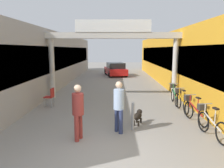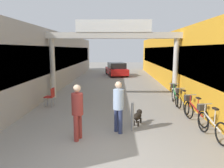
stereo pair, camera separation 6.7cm
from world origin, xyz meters
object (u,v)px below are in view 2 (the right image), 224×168
Objects in this scene: dog_on_leash at (138,116)px; pedestrian_with_dog at (118,104)px; bicycle_orange_third at (182,101)px; bollard_post_metal at (132,116)px; pedestrian_companion at (77,109)px; cafe_chair_red_nearer at (51,95)px; bicycle_red_second at (194,110)px; bicycle_green_farthest at (175,95)px; parked_car_red at (116,69)px; bicycle_silver_nearest at (210,123)px.

pedestrian_with_dog is at bearing -130.34° from dog_on_leash.
bicycle_orange_third is (2.78, 2.59, -0.53)m from pedestrian_with_dog.
bicycle_orange_third reaches higher than bollard_post_metal.
pedestrian_companion reaches higher than cafe_chair_red_nearer.
bicycle_red_second and bicycle_orange_third have the same top height.
bicycle_green_farthest is (2.81, 3.91, -0.53)m from pedestrian_with_dog.
dog_on_leash is (1.91, 1.43, -0.65)m from pedestrian_companion.
pedestrian_companion is at bearing -93.70° from parked_car_red.
pedestrian_with_dog is at bearing -154.30° from bollard_post_metal.
bicycle_orange_third is at bearing -5.41° from cafe_chair_red_nearer.
bicycle_orange_third is at bearing 40.25° from dog_on_leash.
bicycle_silver_nearest is at bearing -79.24° from parked_car_red.
parked_car_red reaches higher than bicycle_red_second.
bicycle_green_farthest is 1.77× the size of bollard_post_metal.
bicycle_silver_nearest is 1.89× the size of cafe_chair_red_nearer.
parked_car_red is at bearing 90.62° from pedestrian_with_dog.
pedestrian_companion reaches higher than bollard_post_metal.
bicycle_green_farthest is at bearing -75.58° from parked_car_red.
bollard_post_metal is at bearing 168.15° from bicycle_silver_nearest.
bicycle_orange_third is 1.00× the size of bicycle_green_farthest.
parked_car_red is (-2.95, 12.89, 0.21)m from bicycle_orange_third.
bicycle_green_farthest is at bearing 57.66° from bollard_post_metal.
parked_car_red is at bearing 104.42° from bicycle_green_farthest.
bicycle_green_farthest is 6.02m from cafe_chair_red_nearer.
pedestrian_companion reaches higher than bicycle_green_farthest.
bicycle_green_farthest is at bearing 48.37° from pedestrian_companion.
bicycle_green_farthest reaches higher than dog_on_leash.
pedestrian_with_dog is 0.71m from bollard_post_metal.
bollard_post_metal is at bearing 26.28° from pedestrian_companion.
pedestrian_companion is 1.00× the size of bicycle_red_second.
bicycle_silver_nearest is 16.03m from parked_car_red.
dog_on_leash is at bearing -124.27° from bicycle_green_farthest.
pedestrian_with_dog is at bearing 174.61° from bicycle_silver_nearest.
bicycle_green_farthest is (-0.02, 2.77, 0.00)m from bicycle_red_second.
dog_on_leash is 2.39m from bicycle_silver_nearest.
dog_on_leash is 4.52m from cafe_chair_red_nearer.
bicycle_green_farthest is at bearing 7.27° from cafe_chair_red_nearer.
bicycle_orange_third reaches higher than cafe_chair_red_nearer.
cafe_chair_red_nearer is (-5.98, -0.76, 0.10)m from bicycle_green_farthest.
bicycle_green_farthest is at bearing 88.93° from bicycle_orange_third.
pedestrian_companion is at bearing -141.34° from bicycle_orange_third.
pedestrian_companion is 1.93m from bollard_post_metal.
dog_on_leash is at bearing 68.83° from bollard_post_metal.
bicycle_silver_nearest reaches higher than bollard_post_metal.
bollard_post_metal is 1.07× the size of cafe_chair_red_nearer.
pedestrian_companion is 6.06m from bicycle_green_farthest.
pedestrian_with_dog reaches higher than bicycle_orange_third.
bollard_post_metal is 4.67m from cafe_chair_red_nearer.
bicycle_red_second is 2.77m from bicycle_green_farthest.
dog_on_leash is 0.17× the size of parked_car_red.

